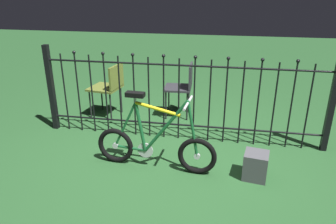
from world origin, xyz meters
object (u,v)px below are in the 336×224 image
object	(u,v)px
bicycle	(155,145)
chair_olive	(109,85)
chair_charcoal	(183,85)
display_crate	(256,165)

from	to	relation	value
bicycle	chair_olive	distance (m)	1.72
bicycle	chair_charcoal	distance (m)	1.58
bicycle	chair_olive	xyz separation A→B (m)	(-1.01, 1.37, 0.22)
chair_charcoal	display_crate	xyz separation A→B (m)	(1.00, -1.57, -0.36)
chair_olive	display_crate	distance (m)	2.54
chair_olive	chair_charcoal	bearing A→B (deg)	9.79
chair_charcoal	chair_olive	bearing A→B (deg)	-170.21
chair_olive	display_crate	bearing A→B (deg)	-33.20
chair_charcoal	display_crate	distance (m)	1.89
chair_olive	display_crate	xyz separation A→B (m)	(2.10, -1.38, -0.36)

